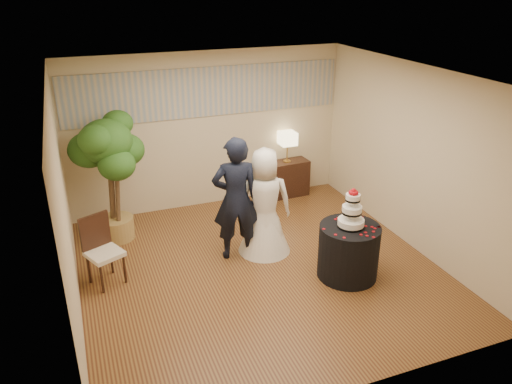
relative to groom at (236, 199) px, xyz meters
name	(u,v)px	position (x,y,z in m)	size (l,w,h in m)	color
floor	(259,269)	(0.19, -0.48, -0.95)	(5.00, 5.00, 0.00)	brown
ceiling	(260,76)	(0.19, -0.48, 1.85)	(5.00, 5.00, 0.00)	white
wall_back	(209,131)	(0.19, 2.02, 0.45)	(5.00, 0.06, 2.80)	beige
wall_front	(358,276)	(0.19, -2.98, 0.45)	(5.00, 0.06, 2.80)	beige
wall_left	(64,209)	(-2.31, -0.48, 0.45)	(0.06, 5.00, 2.80)	beige
wall_right	(413,158)	(2.69, -0.48, 0.45)	(0.06, 5.00, 2.80)	beige
mural_border	(207,92)	(0.19, 2.00, 1.15)	(4.90, 0.02, 0.85)	#A0A098
groom	(236,199)	(0.00, 0.00, 0.00)	(0.69, 0.45, 1.90)	black
bride	(265,202)	(0.46, 0.00, -0.12)	(0.81, 0.81, 1.66)	white
cake_table	(348,251)	(1.29, -1.08, -0.56)	(0.85, 0.85, 0.78)	black
wedding_cake	(352,208)	(1.29, -1.08, 0.12)	(0.37, 0.37, 0.57)	white
console	(286,179)	(1.64, 1.81, -0.60)	(0.84, 0.37, 0.70)	black
table_lamp	(287,147)	(1.64, 1.81, 0.04)	(0.30, 0.30, 0.58)	beige
ficus_tree	(110,178)	(-1.64, 1.22, 0.10)	(1.00, 1.00, 2.10)	#2A581B
side_chair	(104,252)	(-1.92, -0.05, -0.45)	(0.45, 0.47, 0.99)	black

